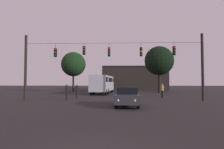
{
  "coord_description": "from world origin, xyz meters",
  "views": [
    {
      "loc": [
        0.73,
        -4.67,
        1.9
      ],
      "look_at": [
        -0.18,
        19.31,
        2.91
      ],
      "focal_mm": 30.57,
      "sensor_mm": 36.0,
      "label": 1
    }
  ],
  "objects_px": {
    "city_bus": "(103,83)",
    "tree_left_silhouette": "(73,64)",
    "pedestrian_crossing_left": "(162,90)",
    "pedestrian_crossing_center": "(77,90)",
    "car_near_right": "(128,96)",
    "tree_behind_building": "(159,61)",
    "pedestrian_crossing_right": "(67,91)"
  },
  "relations": [
    {
      "from": "tree_left_silhouette",
      "to": "tree_behind_building",
      "type": "height_order",
      "value": "tree_behind_building"
    },
    {
      "from": "car_near_right",
      "to": "tree_behind_building",
      "type": "xyz_separation_m",
      "value": [
        6.8,
        20.46,
        5.15
      ]
    },
    {
      "from": "city_bus",
      "to": "pedestrian_crossing_right",
      "type": "xyz_separation_m",
      "value": [
        -2.78,
        -12.72,
        -0.86
      ]
    },
    {
      "from": "pedestrian_crossing_center",
      "to": "pedestrian_crossing_right",
      "type": "height_order",
      "value": "pedestrian_crossing_right"
    },
    {
      "from": "pedestrian_crossing_left",
      "to": "tree_behind_building",
      "type": "bearing_deg",
      "value": 79.92
    },
    {
      "from": "city_bus",
      "to": "car_near_right",
      "type": "relative_size",
      "value": 2.51
    },
    {
      "from": "city_bus",
      "to": "tree_left_silhouette",
      "type": "xyz_separation_m",
      "value": [
        -6.9,
        7.1,
        3.88
      ]
    },
    {
      "from": "car_near_right",
      "to": "pedestrian_crossing_left",
      "type": "xyz_separation_m",
      "value": [
        4.77,
        9.03,
        0.21
      ]
    },
    {
      "from": "pedestrian_crossing_left",
      "to": "tree_left_silhouette",
      "type": "relative_size",
      "value": 0.21
    },
    {
      "from": "pedestrian_crossing_left",
      "to": "tree_behind_building",
      "type": "distance_m",
      "value": 12.61
    },
    {
      "from": "pedestrian_crossing_center",
      "to": "pedestrian_crossing_right",
      "type": "distance_m",
      "value": 2.97
    },
    {
      "from": "pedestrian_crossing_left",
      "to": "tree_behind_building",
      "type": "xyz_separation_m",
      "value": [
        2.03,
        11.42,
        4.94
      ]
    },
    {
      "from": "pedestrian_crossing_center",
      "to": "pedestrian_crossing_right",
      "type": "relative_size",
      "value": 0.97
    },
    {
      "from": "car_near_right",
      "to": "pedestrian_crossing_left",
      "type": "height_order",
      "value": "pedestrian_crossing_left"
    },
    {
      "from": "pedestrian_crossing_left",
      "to": "pedestrian_crossing_center",
      "type": "relative_size",
      "value": 1.04
    },
    {
      "from": "pedestrian_crossing_center",
      "to": "tree_left_silhouette",
      "type": "height_order",
      "value": "tree_left_silhouette"
    },
    {
      "from": "pedestrian_crossing_left",
      "to": "pedestrian_crossing_right",
      "type": "bearing_deg",
      "value": -158.35
    },
    {
      "from": "city_bus",
      "to": "tree_left_silhouette",
      "type": "distance_m",
      "value": 10.64
    },
    {
      "from": "pedestrian_crossing_left",
      "to": "car_near_right",
      "type": "bearing_deg",
      "value": -117.82
    },
    {
      "from": "city_bus",
      "to": "pedestrian_crossing_right",
      "type": "relative_size",
      "value": 6.35
    },
    {
      "from": "tree_behind_building",
      "to": "pedestrian_crossing_center",
      "type": "bearing_deg",
      "value": -134.46
    },
    {
      "from": "city_bus",
      "to": "tree_left_silhouette",
      "type": "bearing_deg",
      "value": 134.18
    },
    {
      "from": "car_near_right",
      "to": "tree_left_silhouette",
      "type": "relative_size",
      "value": 0.53
    },
    {
      "from": "pedestrian_crossing_right",
      "to": "pedestrian_crossing_left",
      "type": "bearing_deg",
      "value": 21.65
    },
    {
      "from": "pedestrian_crossing_left",
      "to": "pedestrian_crossing_right",
      "type": "relative_size",
      "value": 1.01
    },
    {
      "from": "city_bus",
      "to": "pedestrian_crossing_right",
      "type": "bearing_deg",
      "value": -102.34
    },
    {
      "from": "city_bus",
      "to": "pedestrian_crossing_right",
      "type": "distance_m",
      "value": 13.05
    },
    {
      "from": "tree_left_silhouette",
      "to": "pedestrian_crossing_center",
      "type": "bearing_deg",
      "value": -74.91
    },
    {
      "from": "pedestrian_crossing_left",
      "to": "pedestrian_crossing_center",
      "type": "height_order",
      "value": "pedestrian_crossing_left"
    },
    {
      "from": "pedestrian_crossing_center",
      "to": "tree_left_silhouette",
      "type": "xyz_separation_m",
      "value": [
        -4.55,
        16.88,
        4.79
      ]
    },
    {
      "from": "pedestrian_crossing_center",
      "to": "car_near_right",
      "type": "bearing_deg",
      "value": -52.51
    },
    {
      "from": "pedestrian_crossing_left",
      "to": "tree_behind_building",
      "type": "height_order",
      "value": "tree_behind_building"
    }
  ]
}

